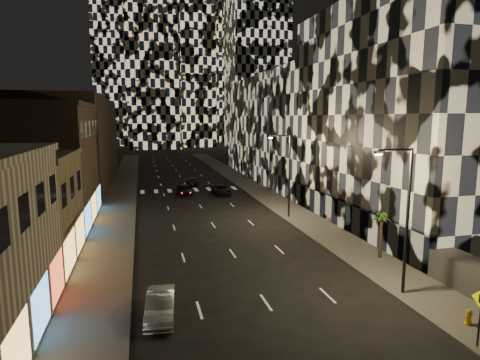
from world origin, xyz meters
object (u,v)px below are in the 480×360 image
fire_hydrant (468,317)px  palm_tree (382,221)px  streetlight_near (404,211)px  streetlight_far (287,170)px  car_dark_midlane (185,189)px  car_dark_oncoming (192,181)px  car_dark_rightlane (221,190)px  car_silver_parked (161,306)px

fire_hydrant → palm_tree: bearing=82.8°
streetlight_near → streetlight_far: bearing=90.0°
car_dark_midlane → palm_tree: 32.60m
car_dark_midlane → car_dark_oncoming: (2.16, 8.19, -0.12)m
streetlight_near → car_dark_oncoming: bearing=99.4°
streetlight_far → palm_tree: streetlight_far is taller
streetlight_near → car_dark_rightlane: (-4.35, 35.16, -4.69)m
car_silver_parked → fire_hydrant: (15.72, -4.81, -0.18)m
car_dark_oncoming → palm_tree: palm_tree is taller
streetlight_near → streetlight_far: (0.00, 20.00, 0.00)m
car_silver_parked → car_dark_rightlane: 36.01m
car_dark_rightlane → palm_tree: 30.11m
fire_hydrant → palm_tree: (1.28, 10.13, 2.58)m
car_dark_midlane → car_dark_rightlane: 5.23m
streetlight_near → fire_hydrant: (1.18, -4.19, -4.83)m
fire_hydrant → car_dark_rightlane: bearing=98.0°
streetlight_near → fire_hydrant: streetlight_near is taller
streetlight_near → fire_hydrant: 6.50m
streetlight_near → car_dark_rightlane: 35.74m
streetlight_near → palm_tree: 6.81m
car_silver_parked → streetlight_far: bearing=59.1°
streetlight_far → palm_tree: size_ratio=2.51×
streetlight_far → car_silver_parked: streetlight_far is taller
car_dark_oncoming → fire_hydrant: car_dark_oncoming is taller
streetlight_far → car_dark_oncoming: streetlight_far is taller
streetlight_near → car_silver_parked: (-14.54, 0.62, -4.65)m
streetlight_far → car_dark_rightlane: (-4.35, 15.16, -4.69)m
car_silver_parked → streetlight_near: bearing=3.5°
streetlight_far → car_silver_parked: 24.67m
car_silver_parked → palm_tree: palm_tree is taller
car_dark_oncoming → fire_hydrant: 49.31m
fire_hydrant → palm_tree: size_ratio=0.22×
streetlight_near → palm_tree: size_ratio=2.51×
streetlight_far → car_dark_rightlane: size_ratio=1.90×
streetlight_near → car_dark_rightlane: size_ratio=1.90×
car_silver_parked → car_dark_midlane: bearing=87.9°
streetlight_near → car_dark_midlane: (-9.48, 36.19, -4.57)m
palm_tree → car_dark_oncoming: bearing=104.3°
streetlight_far → car_dark_oncoming: 25.88m
car_dark_oncoming → palm_tree: size_ratio=1.27×
car_dark_rightlane → car_dark_oncoming: bearing=107.7°
fire_hydrant → streetlight_far: bearing=92.8°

